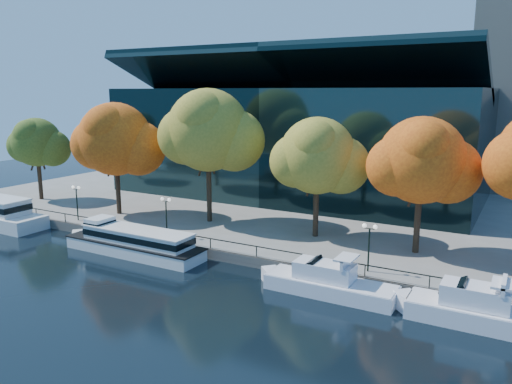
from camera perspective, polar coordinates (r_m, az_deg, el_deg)
The scene contains 15 objects.
ground at distance 45.68m, azimuth -7.52°, elevation -8.67°, with size 160.00×160.00×0.00m, color black.
promenade at distance 76.71m, azimuth 8.88°, elevation -0.07°, with size 90.00×67.08×1.00m.
railing at distance 47.57m, azimuth -5.23°, elevation -5.33°, with size 88.20×0.08×0.99m.
convention_building at distance 72.82m, azimuth 4.84°, elevation 5.79°, with size 50.00×24.57×21.43m.
tour_boat at distance 50.48m, azimuth -14.11°, elevation -5.37°, with size 16.46×3.67×3.12m.
cruiser_near at distance 40.04m, azimuth 7.88°, elevation -10.06°, with size 11.42×2.94×3.31m.
cruiser_far at distance 37.82m, azimuth 23.70°, elevation -12.12°, with size 10.92×3.03×3.57m.
tree_0 at distance 73.92m, azimuth -23.74°, elevation 5.11°, with size 8.23×6.75×11.16m.
tree_1 at distance 61.52m, azimuth -15.70°, elevation 5.66°, with size 10.84×8.89×13.40m.
tree_2 at distance 55.71m, azimuth -5.39°, elevation 6.84°, with size 11.50×9.43×15.01m.
tree_3 at distance 50.12m, azimuth 7.15°, elevation 3.93°, with size 9.66×7.92×12.19m.
tree_4 at distance 46.89m, azimuth 18.55°, elevation 3.23°, with size 9.80×8.03×12.51m.
lamp_0 at distance 60.67m, azimuth -19.83°, elevation -0.31°, with size 1.26×0.36×4.03m.
lamp_1 at distance 51.68m, azimuth -10.25°, elevation -1.77°, with size 1.26×0.36×4.03m.
lamp_2 at distance 41.92m, azimuth 12.82°, elevation -4.99°, with size 1.26×0.36×4.03m.
Camera 1 is at (25.90, -34.22, 15.63)m, focal length 35.00 mm.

